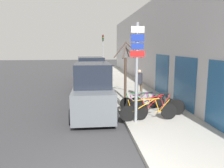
{
  "coord_description": "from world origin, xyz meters",
  "views": [
    {
      "loc": [
        -0.5,
        -4.63,
        3.13
      ],
      "look_at": [
        0.76,
        6.27,
        1.27
      ],
      "focal_mm": 35.0,
      "sensor_mm": 36.0,
      "label": 1
    }
  ],
  "objects_px": {
    "bicycle_1": "(156,107)",
    "bicycle_3": "(143,103)",
    "bicycle_2": "(156,105)",
    "street_tree": "(126,71)",
    "signpost": "(137,69)",
    "parked_car_0": "(93,92)",
    "pedestrian_near": "(139,81)",
    "bicycle_0": "(149,111)",
    "parked_car_2": "(90,70)",
    "traffic_light": "(103,48)",
    "bicycle_4": "(143,102)",
    "parked_car_1": "(91,76)"
  },
  "relations": [
    {
      "from": "bicycle_2",
      "to": "bicycle_4",
      "type": "xyz_separation_m",
      "value": [
        -0.42,
        0.81,
        -0.05
      ]
    },
    {
      "from": "bicycle_0",
      "to": "street_tree",
      "type": "bearing_deg",
      "value": 2.45
    },
    {
      "from": "parked_car_2",
      "to": "pedestrian_near",
      "type": "height_order",
      "value": "parked_car_2"
    },
    {
      "from": "bicycle_1",
      "to": "pedestrian_near",
      "type": "xyz_separation_m",
      "value": [
        0.14,
        3.78,
        0.56
      ]
    },
    {
      "from": "bicycle_3",
      "to": "bicycle_0",
      "type": "bearing_deg",
      "value": 146.25
    },
    {
      "from": "signpost",
      "to": "parked_car_0",
      "type": "relative_size",
      "value": 0.84
    },
    {
      "from": "parked_car_1",
      "to": "street_tree",
      "type": "relative_size",
      "value": 1.39
    },
    {
      "from": "bicycle_1",
      "to": "bicycle_3",
      "type": "bearing_deg",
      "value": -4.32
    },
    {
      "from": "bicycle_4",
      "to": "traffic_light",
      "type": "bearing_deg",
      "value": -3.44
    },
    {
      "from": "parked_car_0",
      "to": "pedestrian_near",
      "type": "xyz_separation_m",
      "value": [
        2.85,
        2.65,
        0.03
      ]
    },
    {
      "from": "parked_car_0",
      "to": "traffic_light",
      "type": "bearing_deg",
      "value": 84.79
    },
    {
      "from": "bicycle_0",
      "to": "traffic_light",
      "type": "xyz_separation_m",
      "value": [
        -0.59,
        17.01,
        2.49
      ]
    },
    {
      "from": "street_tree",
      "to": "bicycle_4",
      "type": "bearing_deg",
      "value": -77.25
    },
    {
      "from": "signpost",
      "to": "bicycle_0",
      "type": "relative_size",
      "value": 1.61
    },
    {
      "from": "bicycle_2",
      "to": "traffic_light",
      "type": "height_order",
      "value": "traffic_light"
    },
    {
      "from": "bicycle_4",
      "to": "signpost",
      "type": "bearing_deg",
      "value": 151.23
    },
    {
      "from": "bicycle_2",
      "to": "street_tree",
      "type": "bearing_deg",
      "value": 35.93
    },
    {
      "from": "bicycle_1",
      "to": "signpost",
      "type": "bearing_deg",
      "value": 90.72
    },
    {
      "from": "bicycle_0",
      "to": "bicycle_2",
      "type": "xyz_separation_m",
      "value": [
        0.59,
        0.87,
        0.02
      ]
    },
    {
      "from": "bicycle_1",
      "to": "pedestrian_near",
      "type": "bearing_deg",
      "value": -30.89
    },
    {
      "from": "bicycle_2",
      "to": "parked_car_1",
      "type": "bearing_deg",
      "value": 43.3
    },
    {
      "from": "parked_car_2",
      "to": "street_tree",
      "type": "relative_size",
      "value": 1.4
    },
    {
      "from": "bicycle_0",
      "to": "bicycle_1",
      "type": "bearing_deg",
      "value": -46.15
    },
    {
      "from": "bicycle_0",
      "to": "pedestrian_near",
      "type": "relative_size",
      "value": 1.46
    },
    {
      "from": "traffic_light",
      "to": "parked_car_1",
      "type": "bearing_deg",
      "value": -99.25
    },
    {
      "from": "bicycle_2",
      "to": "bicycle_3",
      "type": "height_order",
      "value": "bicycle_2"
    },
    {
      "from": "parked_car_2",
      "to": "pedestrian_near",
      "type": "xyz_separation_m",
      "value": [
        2.85,
        -8.3,
        0.14
      ]
    },
    {
      "from": "bicycle_2",
      "to": "street_tree",
      "type": "relative_size",
      "value": 0.73
    },
    {
      "from": "bicycle_4",
      "to": "parked_car_0",
      "type": "bearing_deg",
      "value": 84.83
    },
    {
      "from": "bicycle_4",
      "to": "parked_car_2",
      "type": "bearing_deg",
      "value": 6.08
    },
    {
      "from": "bicycle_1",
      "to": "bicycle_3",
      "type": "distance_m",
      "value": 0.93
    },
    {
      "from": "parked_car_0",
      "to": "street_tree",
      "type": "height_order",
      "value": "street_tree"
    },
    {
      "from": "signpost",
      "to": "bicycle_2",
      "type": "distance_m",
      "value": 2.28
    },
    {
      "from": "bicycle_4",
      "to": "bicycle_0",
      "type": "bearing_deg",
      "value": 167.82
    },
    {
      "from": "bicycle_4",
      "to": "pedestrian_near",
      "type": "height_order",
      "value": "pedestrian_near"
    },
    {
      "from": "bicycle_3",
      "to": "street_tree",
      "type": "distance_m",
      "value": 2.72
    },
    {
      "from": "pedestrian_near",
      "to": "street_tree",
      "type": "bearing_deg",
      "value": 21.05
    },
    {
      "from": "bicycle_4",
      "to": "parked_car_2",
      "type": "relative_size",
      "value": 0.49
    },
    {
      "from": "parked_car_1",
      "to": "traffic_light",
      "type": "relative_size",
      "value": 1.02
    },
    {
      "from": "parked_car_1",
      "to": "bicycle_2",
      "type": "bearing_deg",
      "value": -68.51
    },
    {
      "from": "signpost",
      "to": "parked_car_1",
      "type": "height_order",
      "value": "signpost"
    },
    {
      "from": "bicycle_4",
      "to": "traffic_light",
      "type": "xyz_separation_m",
      "value": [
        -0.76,
        15.33,
        2.51
      ]
    },
    {
      "from": "parked_car_0",
      "to": "signpost",
      "type": "bearing_deg",
      "value": -45.03
    },
    {
      "from": "bicycle_1",
      "to": "street_tree",
      "type": "bearing_deg",
      "value": -15.21
    },
    {
      "from": "bicycle_0",
      "to": "bicycle_1",
      "type": "relative_size",
      "value": 1.15
    },
    {
      "from": "signpost",
      "to": "bicycle_1",
      "type": "xyz_separation_m",
      "value": [
        1.04,
        0.59,
        -1.74
      ]
    },
    {
      "from": "street_tree",
      "to": "parked_car_1",
      "type": "bearing_deg",
      "value": 120.28
    },
    {
      "from": "bicycle_0",
      "to": "street_tree",
      "type": "relative_size",
      "value": 0.74
    },
    {
      "from": "bicycle_3",
      "to": "parked_car_0",
      "type": "relative_size",
      "value": 0.42
    },
    {
      "from": "bicycle_3",
      "to": "parked_car_0",
      "type": "height_order",
      "value": "parked_car_0"
    }
  ]
}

